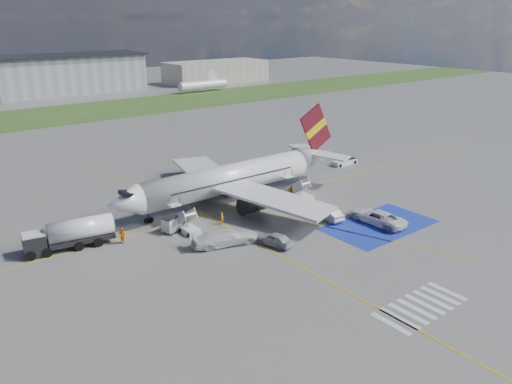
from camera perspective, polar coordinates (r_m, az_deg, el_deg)
ground at (r=58.79m, az=4.71°, el=-4.96°), size 400.00×400.00×0.00m
grass_strip at (r=141.00m, az=-22.76°, el=8.01°), size 400.00×30.00×0.01m
taxiway_line_main at (r=67.34m, az=-2.23°, el=-1.66°), size 120.00×0.20×0.01m
taxiway_line_cross at (r=49.33m, az=8.38°, el=-10.16°), size 0.20×60.00×0.01m
taxiway_line_diag at (r=67.34m, az=-2.23°, el=-1.66°), size 20.71×56.45×0.01m
staging_box at (r=63.22m, az=13.88°, el=-3.69°), size 14.00×8.00×0.01m
crosswalk at (r=47.42m, az=18.29°, el=-12.33°), size 9.00×4.00×0.01m
terminal_centre at (r=183.89m, az=-20.57°, el=12.50°), size 48.00×18.00×12.00m
terminal_east at (r=201.95m, az=-4.55°, el=13.57°), size 40.00×16.00×8.00m
airliner at (r=68.58m, az=-2.24°, el=1.73°), size 36.81×32.95×11.92m
airstairs_fwd at (r=59.76m, az=-7.75°, el=-4.01°), size 1.90×5.20×3.60m
airstairs_aft at (r=70.17m, az=5.30°, el=-0.31°), size 1.90×5.20×3.60m
fuel_tanker at (r=58.70m, az=-20.49°, el=-4.79°), size 9.75×4.09×3.23m
gpu_cart at (r=60.17m, az=-9.58°, el=-3.70°), size 2.60×2.09×1.89m
belt_loader at (r=87.83m, az=10.11°, el=3.35°), size 5.19×2.05×1.54m
car_silver_a at (r=55.87m, az=2.14°, el=-5.41°), size 2.81×4.71×1.50m
car_silver_b at (r=63.65m, az=8.18°, el=-2.38°), size 2.10×4.89×1.57m
van_white_a at (r=63.39m, az=13.60°, el=-2.52°), size 2.83×5.97×2.23m
van_white_b at (r=55.93m, az=-3.49°, el=-4.97°), size 6.23×3.94×2.27m
crew_fwd at (r=61.52m, az=-3.89°, el=-3.00°), size 0.68×0.67×1.58m
crew_nose at (r=58.12m, az=-15.07°, el=-4.84°), size 1.04×1.16×1.96m
crew_aft at (r=70.53m, az=4.06°, el=0.06°), size 0.82×1.14×1.80m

